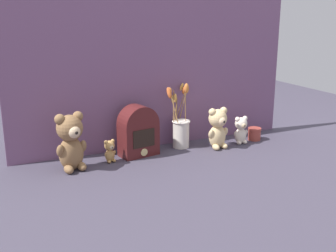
{
  "coord_description": "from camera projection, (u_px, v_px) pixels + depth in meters",
  "views": [
    {
      "loc": [
        -0.86,
        -1.88,
        0.73
      ],
      "look_at": [
        0.0,
        0.02,
        0.15
      ],
      "focal_mm": 45.0,
      "sensor_mm": 36.0,
      "label": 1
    }
  ],
  "objects": [
    {
      "name": "backdrop_wall",
      "position": [
        156.0,
        75.0,
        2.23
      ],
      "size": [
        1.57,
        0.02,
        0.78
      ],
      "color": "#704C70",
      "rests_on": "ground"
    },
    {
      "name": "teddy_bear_large",
      "position": [
        71.0,
        141.0,
        1.93
      ],
      "size": [
        0.15,
        0.14,
        0.28
      ],
      "color": "olive",
      "rests_on": "ground"
    },
    {
      "name": "ground_plane",
      "position": [
        170.0,
        154.0,
        2.19
      ],
      "size": [
        4.0,
        4.0,
        0.0
      ],
      "primitive_type": "plane",
      "color": "#3D3847"
    },
    {
      "name": "vintage_radio",
      "position": [
        138.0,
        131.0,
        2.14
      ],
      "size": [
        0.21,
        0.14,
        0.26
      ],
      "color": "#4C1919",
      "rests_on": "ground"
    },
    {
      "name": "flower_vase",
      "position": [
        181.0,
        128.0,
        2.27
      ],
      "size": [
        0.16,
        0.13,
        0.36
      ],
      "color": "silver",
      "rests_on": "ground"
    },
    {
      "name": "teddy_bear_medium",
      "position": [
        218.0,
        127.0,
        2.25
      ],
      "size": [
        0.12,
        0.11,
        0.22
      ],
      "color": "#DBBC84",
      "rests_on": "ground"
    },
    {
      "name": "decorative_tin_tall",
      "position": [
        254.0,
        134.0,
        2.41
      ],
      "size": [
        0.08,
        0.08,
        0.07
      ],
      "color": "#993D33",
      "rests_on": "ground"
    },
    {
      "name": "teddy_bear_tiny",
      "position": [
        110.0,
        150.0,
        2.06
      ],
      "size": [
        0.06,
        0.06,
        0.11
      ],
      "color": "tan",
      "rests_on": "ground"
    },
    {
      "name": "teddy_bear_small",
      "position": [
        241.0,
        129.0,
        2.34
      ],
      "size": [
        0.08,
        0.08,
        0.16
      ],
      "color": "beige",
      "rests_on": "ground"
    }
  ]
}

